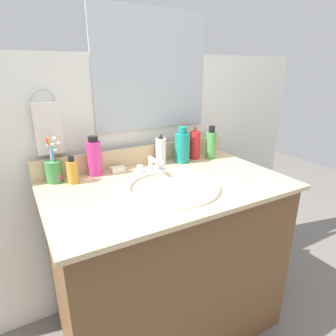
{
  "coord_description": "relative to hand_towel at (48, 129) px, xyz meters",
  "views": [
    {
      "loc": [
        -0.55,
        -0.97,
        1.24
      ],
      "look_at": [
        -0.0,
        0.0,
        0.84
      ],
      "focal_mm": 30.43,
      "sensor_mm": 36.0,
      "label": 1
    }
  ],
  "objects": [
    {
      "name": "ground_plane",
      "position": [
        0.41,
        -0.32,
        -0.99
      ],
      "size": [
        6.0,
        6.0,
        0.0
      ],
      "primitive_type": "plane",
      "color": "#66605B"
    },
    {
      "name": "vanity_cabinet",
      "position": [
        0.41,
        -0.32,
        -0.62
      ],
      "size": [
        0.98,
        0.57,
        0.75
      ],
      "primitive_type": "cube",
      "color": "brown",
      "rests_on": "ground_plane"
    },
    {
      "name": "countertop",
      "position": [
        0.41,
        -0.32,
        -0.23
      ],
      "size": [
        1.02,
        0.62,
        0.02
      ],
      "primitive_type": "cube",
      "color": "#D1B284",
      "rests_on": "vanity_cabinet"
    },
    {
      "name": "backsplash",
      "position": [
        0.41,
        -0.02,
        -0.17
      ],
      "size": [
        1.02,
        0.02,
        0.09
      ],
      "primitive_type": "cube",
      "color": "#D1B284",
      "rests_on": "countertop"
    },
    {
      "name": "back_wall",
      "position": [
        0.41,
        0.04,
        -0.34
      ],
      "size": [
        2.12,
        0.04,
        1.3
      ],
      "primitive_type": "cube",
      "color": "silver",
      "rests_on": "ground_plane"
    },
    {
      "name": "mirror_panel",
      "position": [
        0.51,
        0.02,
        0.23
      ],
      "size": [
        0.6,
        0.01,
        0.56
      ],
      "primitive_type": "cube",
      "color": "#B2BCC6"
    },
    {
      "name": "towel_ring",
      "position": [
        0.0,
        0.02,
        0.12
      ],
      "size": [
        0.1,
        0.01,
        0.1
      ],
      "primitive_type": "torus",
      "rotation": [
        1.57,
        0.0,
        0.0
      ],
      "color": "silver"
    },
    {
      "name": "hand_towel",
      "position": [
        0.0,
        0.0,
        0.0
      ],
      "size": [
        0.11,
        0.04,
        0.22
      ],
      "primitive_type": "cube",
      "color": "silver"
    },
    {
      "name": "sink_basin",
      "position": [
        0.4,
        -0.37,
        -0.25
      ],
      "size": [
        0.39,
        0.39,
        0.11
      ],
      "color": "white",
      "rests_on": "countertop"
    },
    {
      "name": "faucet",
      "position": [
        0.4,
        -0.18,
        -0.19
      ],
      "size": [
        0.16,
        0.1,
        0.08
      ],
      "color": "silver",
      "rests_on": "countertop"
    },
    {
      "name": "bottle_toner_green",
      "position": [
        0.78,
        -0.12,
        -0.14
      ],
      "size": [
        0.06,
        0.06,
        0.18
      ],
      "color": "#4C9E4C",
      "rests_on": "countertop"
    },
    {
      "name": "bottle_mouthwash_teal",
      "position": [
        0.61,
        -0.1,
        -0.14
      ],
      "size": [
        0.08,
        0.08,
        0.18
      ],
      "color": "teal",
      "rests_on": "countertop"
    },
    {
      "name": "bottle_lotion_white",
      "position": [
        0.5,
        -0.07,
        -0.15
      ],
      "size": [
        0.05,
        0.05,
        0.16
      ],
      "color": "white",
      "rests_on": "countertop"
    },
    {
      "name": "bottle_soap_pink",
      "position": [
        0.17,
        -0.07,
        -0.14
      ],
      "size": [
        0.06,
        0.06,
        0.18
      ],
      "color": "#D8338C",
      "rests_on": "countertop"
    },
    {
      "name": "bottle_spray_red",
      "position": [
        0.7,
        -0.08,
        -0.14
      ],
      "size": [
        0.06,
        0.06,
        0.18
      ],
      "color": "red",
      "rests_on": "countertop"
    },
    {
      "name": "bottle_oil_amber",
      "position": [
        0.06,
        -0.12,
        -0.17
      ],
      "size": [
        0.05,
        0.05,
        0.12
      ],
      "color": "gold",
      "rests_on": "countertop"
    },
    {
      "name": "cup_green",
      "position": [
        -0.01,
        -0.07,
        -0.17
      ],
      "size": [
        0.07,
        0.08,
        0.2
      ],
      "color": "#3F8C47",
      "rests_on": "countertop"
    },
    {
      "name": "soap_bar",
      "position": [
        0.27,
        -0.08,
        -0.21
      ],
      "size": [
        0.06,
        0.04,
        0.02
      ],
      "primitive_type": "cube",
      "color": "white",
      "rests_on": "countertop"
    }
  ]
}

